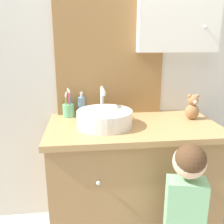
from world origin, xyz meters
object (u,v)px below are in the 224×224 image
(sink_basin, at_px, (105,117))
(child_figure, at_px, (185,209))
(toothbrush_holder, at_px, (68,110))
(soap_dispenser, at_px, (82,106))
(teddy_bear, at_px, (192,107))

(sink_basin, xyz_separation_m, child_figure, (0.35, -0.46, -0.34))
(sink_basin, distance_m, toothbrush_holder, 0.32)
(sink_basin, relative_size, soap_dispenser, 2.33)
(soap_dispenser, xyz_separation_m, teddy_bear, (0.73, -0.16, 0.01))
(soap_dispenser, height_order, teddy_bear, same)
(child_figure, bearing_deg, sink_basin, 127.13)
(toothbrush_holder, distance_m, soap_dispenser, 0.09)
(toothbrush_holder, distance_m, child_figure, 0.96)
(sink_basin, height_order, soap_dispenser, sink_basin)
(soap_dispenser, bearing_deg, sink_basin, -58.09)
(sink_basin, height_order, toothbrush_holder, sink_basin)
(sink_basin, xyz_separation_m, soap_dispenser, (-0.14, 0.23, 0.02))
(toothbrush_holder, height_order, soap_dispenser, toothbrush_holder)
(teddy_bear, bearing_deg, toothbrush_holder, 169.57)
(child_figure, bearing_deg, teddy_bear, 65.85)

